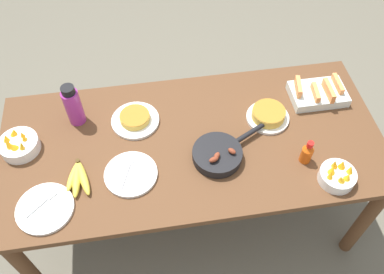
% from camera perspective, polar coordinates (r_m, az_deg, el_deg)
% --- Properties ---
extents(ground_plane, '(14.00, 14.00, 0.00)m').
position_cam_1_polar(ground_plane, '(2.58, 0.00, -10.36)').
color(ground_plane, '#666051').
extents(dining_table, '(1.84, 0.85, 0.74)m').
position_cam_1_polar(dining_table, '(2.02, 0.00, -2.09)').
color(dining_table, brown).
rests_on(dining_table, ground_plane).
extents(banana_bunch, '(0.13, 0.20, 0.04)m').
position_cam_1_polar(banana_bunch, '(1.88, -15.67, -5.44)').
color(banana_bunch, gold).
rests_on(banana_bunch, dining_table).
extents(melon_tray, '(0.28, 0.19, 0.10)m').
position_cam_1_polar(melon_tray, '(2.20, 17.28, 5.89)').
color(melon_tray, silver).
rests_on(melon_tray, dining_table).
extents(skillet, '(0.37, 0.26, 0.08)m').
position_cam_1_polar(skillet, '(1.87, 3.72, -2.41)').
color(skillet, black).
rests_on(skillet, dining_table).
extents(frittata_plate_center, '(0.24, 0.24, 0.05)m').
position_cam_1_polar(frittata_plate_center, '(2.03, -7.99, 2.50)').
color(frittata_plate_center, white).
rests_on(frittata_plate_center, dining_table).
extents(frittata_plate_side, '(0.21, 0.21, 0.06)m').
position_cam_1_polar(frittata_plate_side, '(2.05, 10.64, 3.04)').
color(frittata_plate_side, white).
rests_on(frittata_plate_side, dining_table).
extents(empty_plate_near_front, '(0.24, 0.24, 0.02)m').
position_cam_1_polar(empty_plate_near_front, '(1.85, -8.57, -5.17)').
color(empty_plate_near_front, white).
rests_on(empty_plate_near_front, dining_table).
extents(empty_plate_far_left, '(0.25, 0.25, 0.02)m').
position_cam_1_polar(empty_plate_far_left, '(1.86, -19.93, -9.41)').
color(empty_plate_far_left, white).
rests_on(empty_plate_far_left, dining_table).
extents(fruit_bowl_mango, '(0.18, 0.18, 0.12)m').
position_cam_1_polar(fruit_bowl_mango, '(2.06, -23.13, -1.00)').
color(fruit_bowl_mango, white).
rests_on(fruit_bowl_mango, dining_table).
extents(fruit_bowl_citrus, '(0.16, 0.16, 0.11)m').
position_cam_1_polar(fruit_bowl_citrus, '(1.91, 19.75, -5.09)').
color(fruit_bowl_citrus, white).
rests_on(fruit_bowl_citrus, dining_table).
extents(water_bottle, '(0.08, 0.08, 0.23)m').
position_cam_1_polar(water_bottle, '(2.03, -16.34, 4.27)').
color(water_bottle, '#992D89').
rests_on(water_bottle, dining_table).
extents(hot_sauce_bottle, '(0.05, 0.05, 0.13)m').
position_cam_1_polar(hot_sauce_bottle, '(1.91, 15.85, -2.13)').
color(hot_sauce_bottle, '#C64C0F').
rests_on(hot_sauce_bottle, dining_table).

